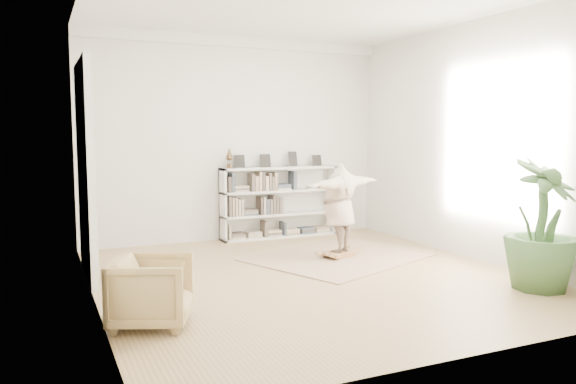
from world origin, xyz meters
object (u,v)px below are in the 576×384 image
at_px(bookshelf, 279,203).
at_px(armchair, 152,291).
at_px(person, 340,205).
at_px(houseplant, 542,225).
at_px(rocker_board, 339,253).

relative_size(bookshelf, armchair, 2.88).
relative_size(bookshelf, person, 1.31).
height_order(armchair, houseplant, houseplant).
xyz_separation_m(person, houseplant, (1.39, -2.54, -0.01)).
bearing_deg(bookshelf, houseplant, -71.02).
xyz_separation_m(armchair, rocker_board, (3.21, 1.91, -0.28)).
distance_m(person, houseplant, 2.90).
height_order(armchair, person, person).
bearing_deg(houseplant, bookshelf, 108.98).
bearing_deg(bookshelf, person, -85.21).
bearing_deg(person, bookshelf, -107.11).
bearing_deg(houseplant, rocker_board, 118.66).
bearing_deg(houseplant, person, 118.66).
xyz_separation_m(bookshelf, armchair, (-3.04, -3.90, -0.29)).
height_order(bookshelf, person, bookshelf).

